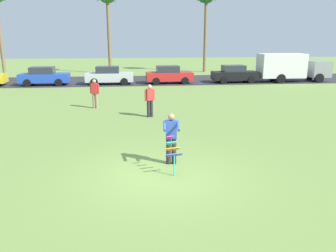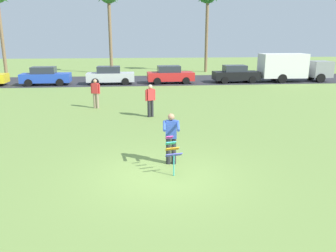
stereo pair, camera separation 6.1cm
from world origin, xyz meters
name	(u,v)px [view 2 (the right image)]	position (x,y,z in m)	size (l,w,h in m)	color
ground_plane	(162,175)	(0.00, 0.00, 0.00)	(120.00, 120.00, 0.00)	olive
road_strip	(142,80)	(0.00, 23.50, 0.01)	(120.00, 8.00, 0.01)	#2D2D33
person_kite_flyer	(171,137)	(0.38, 0.91, 0.95)	(0.58, 0.69, 1.73)	#26262B
kite_held	(172,150)	(0.32, 0.06, 0.78)	(0.53, 0.69, 1.15)	#D83399
parked_car_blue	(45,76)	(-8.52, 21.10, 0.77)	(4.25, 1.93, 1.60)	#2347B7
parked_car_silver	(110,76)	(-2.88, 21.10, 0.77)	(4.22, 1.88, 1.60)	silver
parked_car_red	(170,75)	(2.53, 21.10, 0.77)	(4.26, 1.95, 1.60)	red
parked_car_black	(236,74)	(8.66, 21.10, 0.77)	(4.24, 1.92, 1.60)	black
parked_truck_grey_van	(291,67)	(13.97, 21.10, 1.41)	(6.71, 2.14, 2.62)	gray
person_walker_near	(150,100)	(0.05, 7.89, 0.93)	(0.54, 0.33, 1.73)	#26262B
person_walker_far	(96,93)	(-3.06, 10.48, 0.93)	(0.55, 0.32, 1.73)	gray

